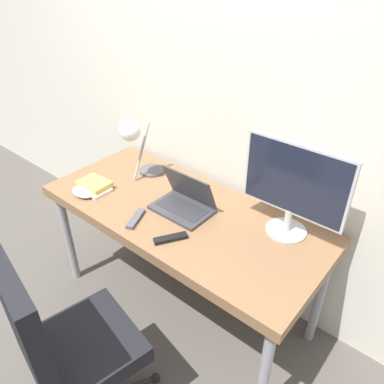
# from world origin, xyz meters

# --- Properties ---
(ground_plane) EXTENTS (12.00, 12.00, 0.00)m
(ground_plane) POSITION_xyz_m (0.00, 0.00, 0.00)
(ground_plane) COLOR #514C47
(wall_back) EXTENTS (8.00, 0.05, 2.60)m
(wall_back) POSITION_xyz_m (0.00, 0.77, 1.30)
(wall_back) COLOR beige
(wall_back) RESTS_ON ground_plane
(desk) EXTENTS (1.60, 0.71, 0.75)m
(desk) POSITION_xyz_m (0.00, 0.35, 0.69)
(desk) COLOR brown
(desk) RESTS_ON ground_plane
(laptop) EXTENTS (0.32, 0.22, 0.22)m
(laptop) POSITION_xyz_m (0.01, 0.37, 0.80)
(laptop) COLOR #38383D
(laptop) RESTS_ON desk
(monitor) EXTENTS (0.52, 0.20, 0.48)m
(monitor) POSITION_xyz_m (0.52, 0.56, 1.02)
(monitor) COLOR #B7B7BC
(monitor) RESTS_ON desk
(desk_lamp) EXTENTS (0.16, 0.29, 0.39)m
(desk_lamp) POSITION_xyz_m (-0.42, 0.43, 1.03)
(desk_lamp) COLOR #4C4C51
(desk_lamp) RESTS_ON desk
(office_chair) EXTENTS (0.63, 0.62, 1.02)m
(office_chair) POSITION_xyz_m (0.06, -0.48, 0.55)
(office_chair) COLOR black
(office_chair) RESTS_ON ground_plane
(book_stack) EXTENTS (0.20, 0.15, 0.05)m
(book_stack) POSITION_xyz_m (-0.53, 0.18, 0.78)
(book_stack) COLOR silver
(book_stack) RESTS_ON desk
(tv_remote) EXTENTS (0.12, 0.16, 0.02)m
(tv_remote) POSITION_xyz_m (0.12, 0.13, 0.76)
(tv_remote) COLOR black
(tv_remote) RESTS_ON desk
(media_remote) EXTENTS (0.10, 0.17, 0.02)m
(media_remote) POSITION_xyz_m (-0.12, 0.13, 0.76)
(media_remote) COLOR #4C4C51
(media_remote) RESTS_ON desk
(game_controller) EXTENTS (0.16, 0.11, 0.04)m
(game_controller) POSITION_xyz_m (-0.53, 0.11, 0.77)
(game_controller) COLOR white
(game_controller) RESTS_ON desk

